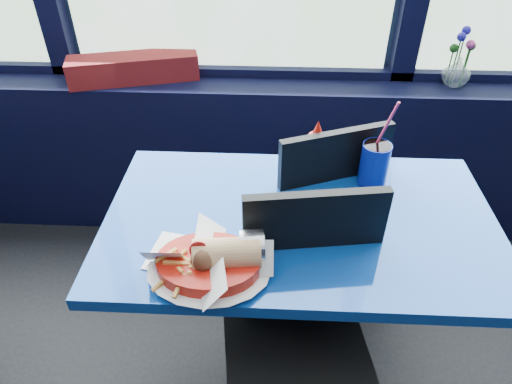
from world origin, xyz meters
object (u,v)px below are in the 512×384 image
(near_table, at_px, (297,259))
(flower_vase, at_px, (458,68))
(chair_near_back, at_px, (336,206))
(soda_cup, at_px, (374,164))
(planter_box, at_px, (134,68))
(chair_near_front, at_px, (303,324))
(ketchup_bottle, at_px, (316,153))
(food_basket, at_px, (211,262))

(near_table, bearing_deg, flower_vase, 51.42)
(chair_near_back, height_order, soda_cup, soda_cup)
(planter_box, xyz_separation_m, flower_vase, (1.43, 0.01, 0.02))
(chair_near_front, bearing_deg, chair_near_back, 66.82)
(planter_box, height_order, soda_cup, soda_cup)
(near_table, height_order, chair_near_back, chair_near_back)
(flower_vase, xyz_separation_m, ketchup_bottle, (-0.65, -0.66, -0.03))
(ketchup_bottle, bearing_deg, near_table, -103.04)
(near_table, relative_size, planter_box, 2.11)
(planter_box, bearing_deg, chair_near_front, -71.11)
(flower_vase, relative_size, soda_cup, 0.80)
(chair_near_front, relative_size, flower_vase, 3.66)
(food_basket, bearing_deg, chair_near_back, 72.33)
(near_table, xyz_separation_m, food_basket, (-0.24, -0.24, 0.22))
(chair_near_front, bearing_deg, soda_cup, 53.34)
(chair_near_front, height_order, flower_vase, flower_vase)
(ketchup_bottle, distance_m, soda_cup, 0.19)
(soda_cup, bearing_deg, chair_near_front, -118.26)
(flower_vase, xyz_separation_m, soda_cup, (-0.46, -0.69, -0.05))
(near_table, relative_size, chair_near_front, 1.28)
(flower_vase, xyz_separation_m, food_basket, (-0.95, -1.12, -0.09))
(chair_near_back, bearing_deg, soda_cup, 99.24)
(chair_near_front, relative_size, food_basket, 2.67)
(chair_near_back, height_order, flower_vase, flower_vase)
(planter_box, distance_m, soda_cup, 1.19)
(chair_near_front, xyz_separation_m, flower_vase, (0.69, 1.12, 0.34))
(chair_near_front, relative_size, chair_near_back, 1.00)
(chair_near_back, distance_m, soda_cup, 0.33)
(food_basket, distance_m, ketchup_bottle, 0.55)
(near_table, relative_size, ketchup_bottle, 5.59)
(near_table, relative_size, chair_near_back, 1.29)
(flower_vase, height_order, ketchup_bottle, flower_vase)
(planter_box, distance_m, ketchup_bottle, 1.01)
(ketchup_bottle, bearing_deg, planter_box, 140.39)
(chair_near_front, xyz_separation_m, chair_near_back, (0.15, 0.56, -0.00))
(ketchup_bottle, height_order, soda_cup, soda_cup)
(food_basket, bearing_deg, chair_near_front, 19.13)
(chair_near_back, relative_size, planter_box, 1.63)
(near_table, xyz_separation_m, chair_near_front, (0.02, -0.23, -0.03))
(chair_near_front, xyz_separation_m, soda_cup, (0.23, 0.42, 0.29))
(ketchup_bottle, relative_size, soda_cup, 0.67)
(ketchup_bottle, bearing_deg, food_basket, -122.65)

